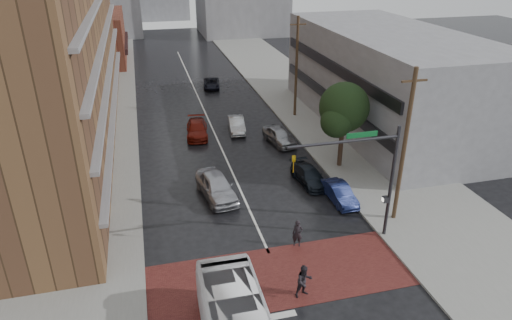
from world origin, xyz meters
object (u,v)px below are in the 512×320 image
car_travel_b (236,125)px  car_travel_a (216,186)px  car_parked_mid (309,176)px  car_parked_far (279,136)px  suv_travel (211,83)px  car_parked_near (339,193)px  pedestrian_a (297,233)px  pedestrian_b (304,281)px  car_travel_c (197,129)px

car_travel_b → car_travel_a: bearing=-102.6°
car_parked_mid → car_travel_b: bearing=99.2°
car_travel_a → car_parked_far: size_ratio=1.16×
suv_travel → car_parked_near: 29.40m
pedestrian_a → car_parked_mid: 7.91m
suv_travel → pedestrian_a: bearing=-82.1°
pedestrian_b → car_travel_a: size_ratio=0.37×
pedestrian_a → suv_travel: pedestrian_a is taller
pedestrian_a → car_travel_c: 18.62m
pedestrian_a → suv_travel: 33.25m
car_travel_a → car_travel_c: bearing=80.4°
pedestrian_b → car_travel_a: pedestrian_b is taller
pedestrian_a → car_parked_near: size_ratio=0.45×
car_parked_near → car_parked_mid: (-1.10, 3.00, -0.01)m
pedestrian_a → car_parked_mid: bearing=83.2°
car_travel_a → suv_travel: size_ratio=1.21×
car_travel_c → suv_travel: size_ratio=1.13×
car_parked_mid → pedestrian_a: bearing=-121.2°
car_travel_a → car_travel_c: (0.16, 11.50, -0.17)m
pedestrian_a → car_parked_mid: size_ratio=0.40×
suv_travel → car_travel_a: bearing=-90.0°
pedestrian_a → car_travel_a: car_travel_a is taller
pedestrian_b → car_parked_far: size_ratio=0.43×
pedestrian_a → car_parked_near: pedestrian_a is taller
car_travel_b → car_parked_near: size_ratio=1.08×
car_parked_far → suv_travel: bearing=88.8°
car_travel_c → pedestrian_b: bearing=-77.5°
car_travel_a → car_travel_b: (3.93, 11.77, -0.18)m
pedestrian_a → car_travel_c: bearing=119.3°
car_travel_b → suv_travel: car_travel_b is taller
car_parked_far → car_parked_near: bearing=-94.8°
pedestrian_a → car_parked_far: size_ratio=0.39×
car_parked_mid → car_parked_far: bearing=84.1°
suv_travel → car_parked_near: size_ratio=1.10×
car_parked_near → car_parked_far: bearing=93.9°
car_travel_a → suv_travel: car_travel_a is taller
car_parked_near → car_parked_mid: size_ratio=0.90×
car_travel_c → car_parked_far: bearing=-20.8°
car_travel_a → car_parked_mid: car_travel_a is taller
car_travel_c → car_parked_near: size_ratio=1.24×
pedestrian_b → car_travel_b: 22.68m
car_travel_b → car_parked_far: size_ratio=0.95×
suv_travel → car_parked_near: car_parked_near is taller
car_parked_near → car_parked_mid: car_parked_near is taller
pedestrian_b → car_travel_c: bearing=85.8°
car_parked_near → car_parked_far: size_ratio=0.88×
suv_travel → car_parked_mid: bearing=-74.8°
suv_travel → car_parked_far: 18.73m
car_travel_b → pedestrian_a: bearing=-85.1°
pedestrian_a → car_parked_mid: (3.38, 7.14, -0.24)m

